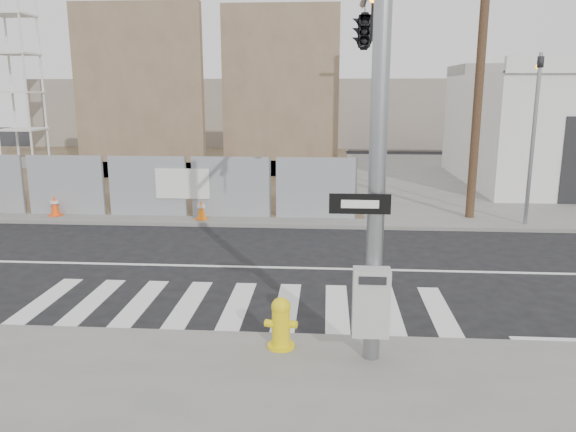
# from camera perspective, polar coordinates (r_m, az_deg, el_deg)

# --- Properties ---
(ground) EXTENTS (100.00, 100.00, 0.00)m
(ground) POSITION_cam_1_polar(r_m,az_deg,el_deg) (13.82, -3.51, -5.21)
(ground) COLOR black
(ground) RESTS_ON ground
(sidewalk_far) EXTENTS (50.00, 20.00, 0.12)m
(sidewalk_far) POSITION_cam_1_polar(r_m,az_deg,el_deg) (27.41, 0.30, 3.92)
(sidewalk_far) COLOR slate
(sidewalk_far) RESTS_ON ground
(signal_pole) EXTENTS (0.96, 5.87, 7.00)m
(signal_pole) POSITION_cam_1_polar(r_m,az_deg,el_deg) (11.03, 8.11, 15.36)
(signal_pole) COLOR gray
(signal_pole) RESTS_ON sidewalk_near
(far_signal_pole) EXTENTS (0.16, 0.20, 5.60)m
(far_signal_pole) POSITION_cam_1_polar(r_m,az_deg,el_deg) (18.72, 23.82, 9.30)
(far_signal_pole) COLOR gray
(far_signal_pole) RESTS_ON sidewalk_far
(concrete_wall_left) EXTENTS (6.00, 1.30, 8.00)m
(concrete_wall_left) POSITION_cam_1_polar(r_m,az_deg,el_deg) (27.56, -14.75, 10.49)
(concrete_wall_left) COLOR brown
(concrete_wall_left) RESTS_ON sidewalk_far
(concrete_wall_right) EXTENTS (5.50, 1.30, 8.00)m
(concrete_wall_right) POSITION_cam_1_polar(r_m,az_deg,el_deg) (27.23, -0.74, 10.88)
(concrete_wall_right) COLOR brown
(concrete_wall_right) RESTS_ON sidewalk_far
(utility_pole_right) EXTENTS (1.60, 0.28, 10.00)m
(utility_pole_right) POSITION_cam_1_polar(r_m,az_deg,el_deg) (19.15, 19.01, 14.91)
(utility_pole_right) COLOR #513725
(utility_pole_right) RESTS_ON sidewalk_far
(fire_hydrant) EXTENTS (0.57, 0.57, 0.86)m
(fire_hydrant) POSITION_cam_1_polar(r_m,az_deg,el_deg) (9.28, -0.72, -10.80)
(fire_hydrant) COLOR yellow
(fire_hydrant) RESTS_ON sidewalk_near
(traffic_cone_c) EXTENTS (0.42, 0.42, 0.72)m
(traffic_cone_c) POSITION_cam_1_polar(r_m,az_deg,el_deg) (20.31, -22.61, 1.00)
(traffic_cone_c) COLOR #FB480D
(traffic_cone_c) RESTS_ON sidewalk_far
(traffic_cone_d) EXTENTS (0.42, 0.42, 0.67)m
(traffic_cone_d) POSITION_cam_1_polar(r_m,az_deg,el_deg) (18.43, -8.80, 0.65)
(traffic_cone_d) COLOR orange
(traffic_cone_d) RESTS_ON sidewalk_far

